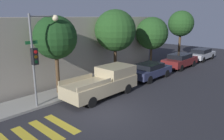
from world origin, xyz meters
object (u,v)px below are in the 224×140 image
at_px(sedan_far_end, 201,54).
at_px(tree_far_end, 152,33).
at_px(sedan_middle, 180,60).
at_px(tree_behind_truck, 181,24).
at_px(tree_midblock, 115,31).
at_px(sedan_near_corner, 150,70).
at_px(traffic_light_pole, 39,48).
at_px(tree_near_corner, 55,38).
at_px(pickup_truck, 104,82).

xyz_separation_m(sedan_far_end, tree_far_end, (-7.30, 2.38, 2.73)).
height_order(sedan_middle, tree_behind_truck, tree_behind_truck).
distance_m(sedan_middle, tree_behind_truck, 6.20).
bearing_deg(tree_midblock, sedan_near_corner, -54.08).
height_order(sedan_near_corner, tree_behind_truck, tree_behind_truck).
bearing_deg(sedan_near_corner, tree_behind_truck, 13.35).
bearing_deg(tree_far_end, traffic_light_pole, -175.10).
distance_m(sedan_far_end, tree_far_end, 8.15).
bearing_deg(sedan_middle, tree_far_end, 125.88).
distance_m(traffic_light_pole, tree_midblock, 7.59).
height_order(traffic_light_pole, tree_near_corner, traffic_light_pole).
bearing_deg(tree_behind_truck, sedan_near_corner, -166.65).
relative_size(traffic_light_pole, tree_midblock, 0.93).
height_order(traffic_light_pole, sedan_near_corner, traffic_light_pole).
bearing_deg(sedan_far_end, sedan_middle, -180.00).
bearing_deg(sedan_near_corner, tree_midblock, 125.92).
relative_size(sedan_middle, tree_midblock, 0.80).
distance_m(traffic_light_pole, tree_near_corner, 2.14).
xyz_separation_m(traffic_light_pole, tree_behind_truck, (19.26, 1.11, 0.80)).
bearing_deg(tree_midblock, pickup_truck, -147.12).
xyz_separation_m(sedan_middle, tree_near_corner, (-12.93, 2.38, 3.05)).
height_order(sedan_far_end, tree_midblock, tree_midblock).
xyz_separation_m(traffic_light_pole, tree_midblock, (7.49, 1.11, 0.54)).
relative_size(sedan_near_corner, tree_behind_truck, 0.74).
relative_size(traffic_light_pole, pickup_truck, 1.01).
relative_size(traffic_light_pole, tree_near_corner, 1.01).
bearing_deg(sedan_far_end, tree_far_end, 161.92).
xyz_separation_m(sedan_middle, tree_behind_truck, (4.54, 2.38, 3.48)).
distance_m(traffic_light_pole, tree_behind_truck, 19.31).
xyz_separation_m(traffic_light_pole, sedan_middle, (14.72, -1.27, -2.68)).
distance_m(pickup_truck, sedan_middle, 10.92).
distance_m(sedan_far_end, tree_midblock, 13.43).
xyz_separation_m(sedan_near_corner, sedan_far_end, (11.08, -0.00, 0.01)).
height_order(traffic_light_pole, pickup_truck, traffic_light_pole).
distance_m(pickup_truck, tree_behind_truck, 15.99).
xyz_separation_m(sedan_far_end, tree_midblock, (-12.81, 2.38, 3.27)).
distance_m(sedan_middle, tree_far_end, 3.99).
height_order(tree_near_corner, tree_behind_truck, tree_behind_truck).
relative_size(pickup_truck, tree_far_end, 1.04).
bearing_deg(sedan_middle, tree_midblock, 161.75).
distance_m(sedan_near_corner, sedan_far_end, 11.08).
height_order(sedan_far_end, tree_behind_truck, tree_behind_truck).
height_order(traffic_light_pole, tree_midblock, tree_midblock).
bearing_deg(tree_far_end, sedan_near_corner, -147.74).
bearing_deg(pickup_truck, tree_midblock, 32.88).
bearing_deg(tree_far_end, tree_near_corner, 180.00).
distance_m(sedan_near_corner, tree_behind_truck, 10.91).
relative_size(traffic_light_pole, sedan_middle, 1.16).
bearing_deg(tree_near_corner, tree_far_end, 0.00).
relative_size(pickup_truck, sedan_middle, 1.16).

